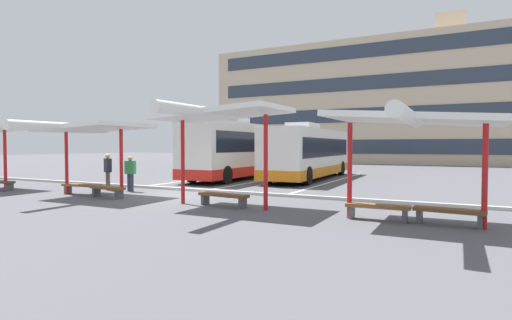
% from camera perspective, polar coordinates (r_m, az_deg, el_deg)
% --- Properties ---
extents(ground_plane, '(160.00, 160.00, 0.00)m').
position_cam_1_polar(ground_plane, '(17.28, -10.81, -4.95)').
color(ground_plane, '#515156').
extents(terminal_building, '(37.39, 11.99, 17.28)m').
position_cam_1_polar(terminal_building, '(53.53, 15.68, 7.53)').
color(terminal_building, '#C6B293').
rests_on(terminal_building, ground).
extents(coach_bus_0, '(2.65, 11.14, 3.81)m').
position_cam_1_polar(coach_bus_0, '(25.72, -2.02, 1.42)').
color(coach_bus_0, silver).
rests_on(coach_bus_0, ground).
extents(coach_bus_1, '(2.92, 11.33, 3.45)m').
position_cam_1_polar(coach_bus_1, '(25.49, 7.62, 0.95)').
color(coach_bus_1, silver).
rests_on(coach_bus_1, ground).
extents(lane_stripe_0, '(0.16, 14.00, 0.01)m').
position_cam_1_polar(lane_stripe_0, '(27.14, -5.39, -2.38)').
color(lane_stripe_0, white).
rests_on(lane_stripe_0, ground).
extents(lane_stripe_1, '(0.16, 14.00, 0.01)m').
position_cam_1_polar(lane_stripe_1, '(25.25, 2.25, -2.70)').
color(lane_stripe_1, white).
rests_on(lane_stripe_1, ground).
extents(lane_stripe_2, '(0.16, 14.00, 0.01)m').
position_cam_1_polar(lane_stripe_2, '(23.87, 10.94, -3.01)').
color(lane_stripe_2, white).
rests_on(lane_stripe_2, ground).
extents(bench_1, '(1.57, 0.44, 0.45)m').
position_cam_1_polar(bench_1, '(22.27, -32.56, -2.81)').
color(bench_1, brown).
rests_on(bench_1, ground).
extents(waiting_shelter_1, '(4.21, 5.09, 3.00)m').
position_cam_1_polar(waiting_shelter_1, '(17.70, -22.97, 4.07)').
color(waiting_shelter_1, red).
rests_on(waiting_shelter_1, ground).
extents(bench_2, '(1.91, 0.60, 0.45)m').
position_cam_1_polar(bench_2, '(18.75, -23.56, -3.49)').
color(bench_2, brown).
rests_on(bench_2, ground).
extents(bench_3, '(1.82, 0.65, 0.45)m').
position_cam_1_polar(bench_3, '(17.23, -20.41, -3.93)').
color(bench_3, brown).
rests_on(bench_3, ground).
extents(waiting_shelter_2, '(4.32, 4.79, 3.39)m').
position_cam_1_polar(waiting_shelter_2, '(13.50, -5.49, 6.31)').
color(waiting_shelter_2, red).
rests_on(waiting_shelter_2, ground).
extents(bench_4, '(1.99, 0.66, 0.45)m').
position_cam_1_polar(bench_4, '(13.87, -4.68, -5.22)').
color(bench_4, brown).
rests_on(bench_4, ground).
extents(waiting_shelter_3, '(4.40, 5.00, 3.04)m').
position_cam_1_polar(waiting_shelter_3, '(11.30, 21.35, 5.30)').
color(waiting_shelter_3, red).
rests_on(waiting_shelter_3, ground).
extents(bench_5, '(1.75, 0.44, 0.45)m').
position_cam_1_polar(bench_5, '(11.80, 16.94, -6.61)').
color(bench_5, brown).
rests_on(bench_5, ground).
extents(bench_6, '(1.78, 0.59, 0.45)m').
position_cam_1_polar(bench_6, '(11.70, 25.77, -6.80)').
color(bench_6, brown).
rests_on(bench_6, ground).
extents(platform_kerb, '(44.00, 0.24, 0.12)m').
position_cam_1_polar(platform_kerb, '(18.52, -7.86, -4.28)').
color(platform_kerb, '#ADADA8').
rests_on(platform_kerb, ground).
extents(waiting_passenger_0, '(0.55, 0.41, 1.73)m').
position_cam_1_polar(waiting_passenger_0, '(20.02, -20.35, -1.20)').
color(waiting_passenger_0, brown).
rests_on(waiting_passenger_0, ground).
extents(waiting_passenger_1, '(0.51, 0.33, 1.62)m').
position_cam_1_polar(waiting_passenger_1, '(19.17, -17.46, -1.52)').
color(waiting_passenger_1, '#33384C').
rests_on(waiting_passenger_1, ground).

